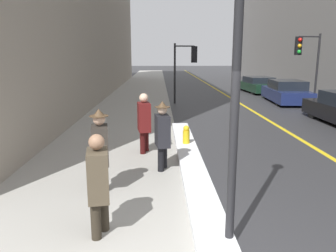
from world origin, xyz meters
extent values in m
cube|color=#9E9B93|center=(-2.00, 15.00, 0.01)|extent=(4.00, 80.00, 0.01)
cube|color=gold|center=(4.00, 15.00, 0.00)|extent=(0.16, 80.00, 0.00)
cube|color=white|center=(0.17, 4.12, 0.08)|extent=(0.58, 8.91, 0.17)
cylinder|color=black|center=(0.38, 0.62, 2.11)|extent=(0.12, 0.12, 4.22)
cylinder|color=black|center=(0.28, 14.88, 1.66)|extent=(0.11, 0.11, 3.33)
cylinder|color=black|center=(0.83, 14.96, 3.18)|extent=(1.10, 0.23, 0.07)
cube|color=black|center=(1.37, 15.03, 2.73)|extent=(0.33, 0.24, 0.90)
sphere|color=red|center=(1.35, 15.15, 3.01)|extent=(0.19, 0.19, 0.19)
sphere|color=orange|center=(1.35, 15.15, 2.73)|extent=(0.19, 0.19, 0.19)
sphere|color=green|center=(1.35, 15.15, 2.44)|extent=(0.19, 0.19, 0.19)
cylinder|color=black|center=(7.45, 13.09, 1.87)|extent=(0.11, 0.11, 3.74)
cylinder|color=black|center=(6.90, 13.04, 3.59)|extent=(1.10, 0.17, 0.07)
cube|color=black|center=(6.35, 12.99, 3.14)|extent=(0.32, 0.23, 0.90)
sphere|color=red|center=(6.36, 12.87, 3.43)|extent=(0.19, 0.19, 0.19)
sphere|color=orange|center=(6.36, 12.87, 3.14)|extent=(0.19, 0.19, 0.19)
sphere|color=green|center=(6.36, 12.87, 2.85)|extent=(0.19, 0.19, 0.19)
cylinder|color=#2A241B|center=(-1.47, 1.12, 0.43)|extent=(0.15, 0.15, 0.85)
cylinder|color=#2A241B|center=(-1.55, 0.88, 0.43)|extent=(0.15, 0.15, 0.85)
cube|color=#473D2D|center=(-1.51, 1.00, 0.97)|extent=(0.38, 0.56, 0.75)
sphere|color=#8C664C|center=(-1.51, 1.00, 1.47)|extent=(0.23, 0.23, 0.23)
cube|color=black|center=(-1.57, 1.35, 0.81)|extent=(0.14, 0.23, 0.28)
cylinder|color=black|center=(-1.72, 2.72, 0.43)|extent=(0.15, 0.15, 0.87)
cylinder|color=black|center=(-1.80, 2.47, 0.43)|extent=(0.15, 0.15, 0.87)
cube|color=#2D2823|center=(-1.76, 2.59, 0.98)|extent=(0.39, 0.57, 0.76)
sphere|color=tan|center=(-1.76, 2.59, 1.50)|extent=(0.23, 0.23, 0.23)
cylinder|color=#4C3823|center=(-1.76, 2.59, 1.56)|extent=(0.36, 0.36, 0.01)
cone|color=#4C3823|center=(-1.76, 2.59, 1.63)|extent=(0.22, 0.22, 0.14)
cube|color=black|center=(-1.82, 2.95, 0.82)|extent=(0.14, 0.23, 0.28)
cylinder|color=black|center=(-0.49, 4.01, 0.42)|extent=(0.15, 0.15, 0.85)
cylinder|color=black|center=(-0.57, 3.76, 0.42)|extent=(0.15, 0.15, 0.85)
cube|color=black|center=(-0.53, 3.89, 0.96)|extent=(0.38, 0.55, 0.74)
sphere|color=beige|center=(-0.53, 3.89, 1.46)|extent=(0.23, 0.23, 0.23)
cylinder|color=#4C3823|center=(-0.53, 3.89, 1.53)|extent=(0.35, 0.35, 0.01)
cone|color=#4C3823|center=(-0.53, 3.89, 1.59)|extent=(0.22, 0.22, 0.14)
cylinder|color=#340C0C|center=(-0.99, 5.44, 0.45)|extent=(0.16, 0.16, 0.90)
cylinder|color=#340C0C|center=(-1.06, 5.18, 0.45)|extent=(0.16, 0.16, 0.90)
cube|color=#561414|center=(-1.03, 5.31, 1.02)|extent=(0.40, 0.59, 0.79)
sphere|color=beige|center=(-1.03, 5.31, 1.56)|extent=(0.24, 0.24, 0.24)
cylinder|color=black|center=(6.09, 10.23, 0.35)|extent=(0.23, 0.70, 0.70)
cube|color=navy|center=(6.74, 15.11, 0.46)|extent=(2.15, 4.58, 0.64)
cube|color=black|center=(6.73, 15.00, 1.03)|extent=(1.84, 2.44, 0.51)
cylinder|color=black|center=(6.08, 16.55, 0.31)|extent=(0.28, 0.63, 0.61)
cylinder|color=black|center=(7.61, 16.43, 0.31)|extent=(0.28, 0.63, 0.61)
cylinder|color=black|center=(5.87, 13.79, 0.31)|extent=(0.28, 0.63, 0.61)
cylinder|color=black|center=(7.40, 13.67, 0.31)|extent=(0.28, 0.63, 0.61)
cube|color=black|center=(6.68, 20.45, 0.43)|extent=(2.09, 4.53, 0.57)
cube|color=black|center=(6.69, 20.34, 0.93)|extent=(1.82, 2.40, 0.42)
cylinder|color=black|center=(5.83, 21.78, 0.33)|extent=(0.28, 0.67, 0.66)
cylinder|color=black|center=(7.38, 21.87, 0.33)|extent=(0.28, 0.67, 0.66)
cylinder|color=black|center=(5.99, 19.03, 0.33)|extent=(0.28, 0.67, 0.66)
cylinder|color=black|center=(7.54, 19.12, 0.33)|extent=(0.28, 0.67, 0.66)
cylinder|color=gold|center=(0.18, 5.66, 0.28)|extent=(0.20, 0.20, 0.55)
sphere|color=gold|center=(0.18, 5.66, 0.61)|extent=(0.18, 0.18, 0.18)
camera|label=1|loc=(-0.61, -3.57, 2.70)|focal=35.00mm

